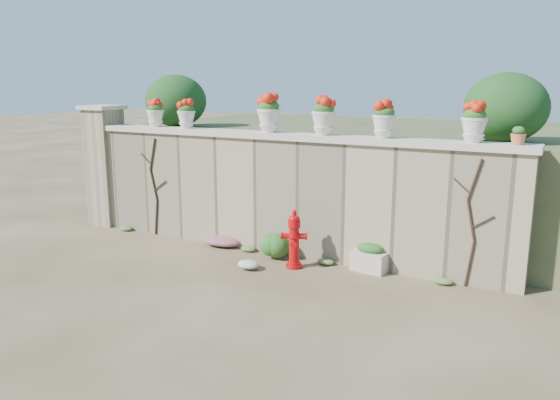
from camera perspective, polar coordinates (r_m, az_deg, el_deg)
The scene contains 21 objects.
ground at distance 8.31m, azimuth -5.83°, elevation -8.64°, with size 80.00×80.00×0.00m, color #4B3A25.
stone_wall at distance 9.51m, azimuth 0.11°, elevation 0.40°, with size 8.00×0.40×2.00m, color tan.
wall_cap at distance 9.35m, azimuth 0.11°, elevation 6.71°, with size 8.10×0.52×0.10m, color beige.
gate_pillar at distance 11.96m, azimuth -17.73°, elevation 3.53°, with size 0.72×0.72×2.48m.
raised_fill at distance 12.37m, azimuth 7.13°, elevation 3.09°, with size 9.00×6.00×2.00m, color #384C23.
back_shrub_left at distance 12.09m, azimuth -10.81°, elevation 10.14°, with size 1.30×1.30×1.10m, color #143814.
back_shrub_right at distance 9.46m, azimuth 22.52°, elevation 8.90°, with size 1.30×1.30×1.10m, color #143814.
vine_left at distance 10.84m, azimuth -13.01°, elevation 1.51°, with size 0.60×0.04×1.91m.
vine_right at distance 8.30m, azimuth 19.41°, elevation -2.13°, with size 0.60×0.04×1.91m.
fire_hydrant at distance 8.78m, azimuth 1.48°, elevation -4.10°, with size 0.41×0.29×0.95m.
planter_box at distance 8.82m, azimuth 9.36°, elevation -6.02°, with size 0.58×0.38×0.46m.
green_shrub at distance 9.31m, azimuth -0.71°, elevation -4.52°, with size 0.56×0.50×0.53m, color #1E5119.
magenta_clump at distance 10.06m, azimuth -6.06°, elevation -4.22°, with size 0.84×0.56×0.22m, color #C9287D.
white_flowers at distance 8.84m, azimuth -3.08°, elevation -6.63°, with size 0.52×0.41×0.19m, color white.
urn_pot_0 at distance 10.89m, azimuth -12.90°, elevation 8.82°, with size 0.33×0.33×0.52m.
urn_pot_1 at distance 10.42m, azimuth -9.77°, elevation 8.81°, with size 0.33×0.33×0.52m.
urn_pot_2 at distance 9.43m, azimuth -1.16°, elevation 9.01°, with size 0.41×0.41×0.64m.
urn_pot_3 at distance 8.98m, azimuth 4.58°, elevation 8.73°, with size 0.40×0.40×0.62m.
urn_pot_4 at distance 8.62m, azimuth 10.82°, elevation 8.25°, with size 0.37×0.37×0.57m.
urn_pot_5 at distance 8.32m, azimuth 19.63°, elevation 7.62°, with size 0.37×0.37×0.57m.
terracotta_pot at distance 8.26m, azimuth 23.63°, elevation 6.10°, with size 0.21×0.21×0.25m.
Camera 1 is at (4.39, -6.40, 2.96)m, focal length 35.00 mm.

